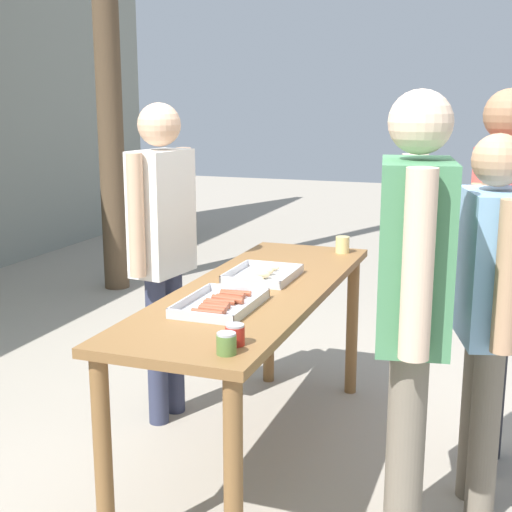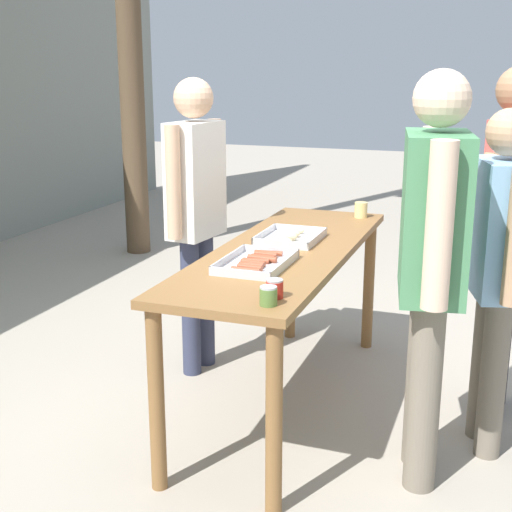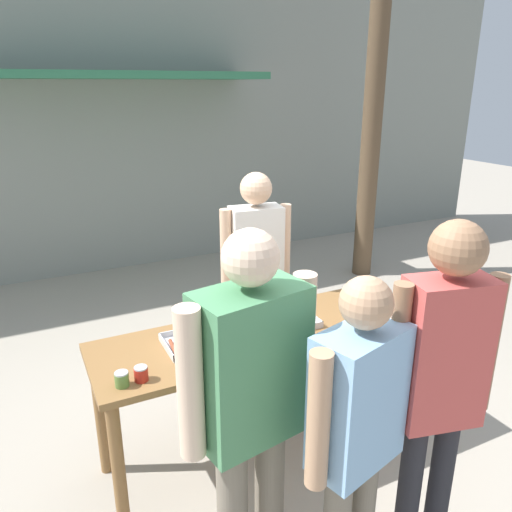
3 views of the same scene
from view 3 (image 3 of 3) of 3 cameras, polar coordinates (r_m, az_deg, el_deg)
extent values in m
plane|color=#A39989|center=(3.58, 0.64, -21.20)|extent=(24.00, 24.00, 0.00)
cube|color=gray|center=(6.55, -16.12, 17.87)|extent=(12.00, 0.12, 4.50)
cube|color=#2D704C|center=(6.01, -15.21, 19.33)|extent=(3.20, 1.00, 0.08)
cube|color=brown|center=(3.09, 0.70, -8.88)|extent=(2.05, 0.66, 0.04)
cylinder|color=brown|center=(2.89, -15.42, -22.64)|extent=(0.07, 0.07, 0.84)
cylinder|color=brown|center=(3.62, 16.79, -13.30)|extent=(0.07, 0.07, 0.84)
cylinder|color=brown|center=(3.30, -17.35, -16.81)|extent=(0.07, 0.07, 0.84)
cylinder|color=brown|center=(3.96, 11.58, -9.84)|extent=(0.07, 0.07, 0.84)
cube|color=silver|center=(2.97, -6.16, -9.74)|extent=(0.44, 0.29, 0.01)
cube|color=silver|center=(2.84, -5.15, -10.63)|extent=(0.44, 0.01, 0.03)
cube|color=silver|center=(3.08, -7.11, -8.21)|extent=(0.44, 0.01, 0.03)
cube|color=silver|center=(2.90, -10.23, -10.18)|extent=(0.01, 0.29, 0.03)
cube|color=silver|center=(3.02, -2.30, -8.56)|extent=(0.01, 0.29, 0.03)
cylinder|color=brown|center=(2.91, -9.51, -10.15)|extent=(0.04, 0.15, 0.02)
cylinder|color=brown|center=(2.92, -8.74, -9.98)|extent=(0.03, 0.14, 0.02)
cylinder|color=brown|center=(2.92, -8.04, -9.88)|extent=(0.03, 0.12, 0.03)
cylinder|color=brown|center=(2.94, -7.30, -9.65)|extent=(0.04, 0.12, 0.03)
cylinder|color=brown|center=(2.96, -6.60, -9.45)|extent=(0.04, 0.12, 0.03)
cylinder|color=brown|center=(2.97, -5.79, -9.29)|extent=(0.04, 0.13, 0.02)
cylinder|color=brown|center=(2.97, -5.00, -9.27)|extent=(0.04, 0.15, 0.03)
cylinder|color=brown|center=(2.99, -4.32, -9.08)|extent=(0.03, 0.12, 0.02)
cylinder|color=brown|center=(3.00, -3.60, -8.88)|extent=(0.03, 0.12, 0.03)
cylinder|color=brown|center=(3.01, -2.95, -8.79)|extent=(0.04, 0.14, 0.02)
cube|color=silver|center=(3.17, 3.23, -7.66)|extent=(0.38, 0.31, 0.01)
cube|color=silver|center=(3.04, 4.65, -8.44)|extent=(0.38, 0.01, 0.03)
cube|color=silver|center=(3.28, 1.93, -6.26)|extent=(0.38, 0.01, 0.03)
cube|color=silver|center=(3.08, 0.18, -8.01)|extent=(0.01, 0.31, 0.03)
cube|color=silver|center=(3.24, 6.13, -6.64)|extent=(0.01, 0.31, 0.03)
ellipsoid|color=beige|center=(3.10, 1.11, -7.74)|extent=(0.07, 0.12, 0.04)
ellipsoid|color=beige|center=(3.14, 2.48, -7.32)|extent=(0.08, 0.12, 0.05)
ellipsoid|color=beige|center=(3.18, 3.85, -7.02)|extent=(0.07, 0.11, 0.05)
ellipsoid|color=beige|center=(3.22, 5.21, -6.81)|extent=(0.06, 0.10, 0.03)
cylinder|color=#567A38|center=(2.64, -15.08, -13.51)|extent=(0.07, 0.07, 0.07)
cylinder|color=#B2B2B7|center=(2.62, -15.15, -12.79)|extent=(0.07, 0.07, 0.01)
cylinder|color=#B22319|center=(2.66, -12.99, -13.04)|extent=(0.07, 0.07, 0.07)
cylinder|color=#B2B2B7|center=(2.64, -13.06, -12.33)|extent=(0.07, 0.07, 0.01)
cylinder|color=#DBC67A|center=(3.37, 16.04, -5.89)|extent=(0.08, 0.08, 0.10)
cylinder|color=#333851|center=(3.88, -1.17, -10.13)|extent=(0.11, 0.11, 0.84)
cylinder|color=#333851|center=(3.93, 1.15, -9.75)|extent=(0.11, 0.11, 0.84)
cube|color=silver|center=(3.60, 0.00, 0.52)|extent=(0.39, 0.25, 0.66)
sphere|color=#DBAD89|center=(3.48, 0.00, 7.73)|extent=(0.23, 0.23, 0.23)
cylinder|color=#DBAD89|center=(3.53, -3.44, 0.40)|extent=(0.08, 0.08, 0.63)
cylinder|color=#DBAD89|center=(3.67, 3.31, 1.13)|extent=(0.08, 0.08, 0.63)
cylinder|color=#756B5B|center=(2.66, 1.53, -25.92)|extent=(0.14, 0.14, 0.86)
cube|color=#478456|center=(2.13, -0.59, -12.34)|extent=(0.51, 0.34, 0.68)
sphere|color=beige|center=(1.93, -0.64, -0.18)|extent=(0.23, 0.23, 0.23)
cylinder|color=beige|center=(2.28, 5.38, -9.69)|extent=(0.11, 0.11, 0.65)
cylinder|color=beige|center=(1.99, -7.55, -14.36)|extent=(0.11, 0.11, 0.65)
cylinder|color=#232328|center=(2.84, 20.16, -23.86)|extent=(0.11, 0.11, 0.87)
cylinder|color=#232328|center=(2.76, 17.00, -24.79)|extent=(0.11, 0.11, 0.87)
cube|color=#C64C47|center=(2.35, 20.62, -10.29)|extent=(0.40, 0.28, 0.69)
sphere|color=#936B4C|center=(2.16, 22.08, 0.86)|extent=(0.23, 0.23, 0.23)
cylinder|color=#936B4C|center=(2.46, 25.07, -9.03)|extent=(0.08, 0.08, 0.65)
cylinder|color=#936B4C|center=(2.23, 15.78, -10.84)|extent=(0.08, 0.08, 0.65)
cube|color=#84B2DB|center=(2.17, 11.64, -15.67)|extent=(0.45, 0.32, 0.62)
sphere|color=tan|center=(1.96, 12.48, -5.23)|extent=(0.21, 0.21, 0.21)
cylinder|color=tan|center=(2.34, 15.43, -12.78)|extent=(0.09, 0.09, 0.59)
cylinder|color=tan|center=(2.00, 7.15, -18.24)|extent=(0.09, 0.09, 0.59)
camera|label=1|loc=(2.32, -76.74, -10.01)|focal=50.00mm
camera|label=2|loc=(2.62, -81.26, -8.74)|focal=50.00mm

